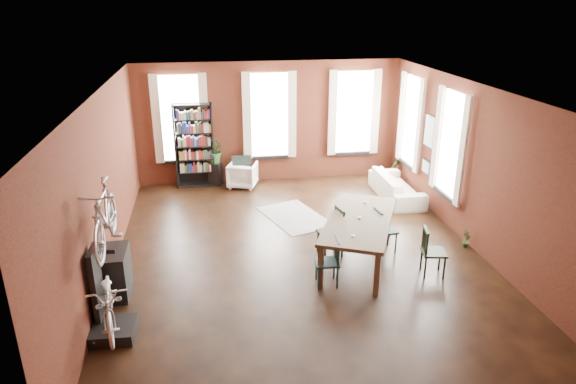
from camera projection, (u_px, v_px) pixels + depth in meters
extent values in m
plane|color=black|center=(299.00, 254.00, 10.07)|extent=(9.00, 9.00, 0.00)
cube|color=silver|center=(300.00, 91.00, 8.92)|extent=(7.00, 9.00, 0.04)
cube|color=#411910|center=(269.00, 122.00, 13.65)|extent=(7.00, 0.04, 3.20)
cube|color=#411910|center=(377.00, 318.00, 5.34)|extent=(7.00, 0.04, 3.20)
cube|color=#411910|center=(103.00, 188.00, 8.98)|extent=(0.04, 9.00, 3.20)
cube|color=#411910|center=(476.00, 168.00, 10.01)|extent=(0.04, 9.00, 3.20)
cube|color=white|center=(181.00, 118.00, 13.21)|extent=(1.00, 0.04, 2.20)
cube|color=beige|center=(181.00, 119.00, 13.14)|extent=(1.40, 0.06, 2.30)
cube|color=white|center=(269.00, 115.00, 13.55)|extent=(1.00, 0.04, 2.20)
cube|color=beige|center=(270.00, 116.00, 13.48)|extent=(1.40, 0.06, 2.30)
cube|color=white|center=(353.00, 112.00, 13.89)|extent=(1.00, 0.04, 2.20)
cube|color=beige|center=(354.00, 113.00, 13.82)|extent=(1.40, 0.06, 2.30)
cube|color=white|center=(452.00, 145.00, 10.86)|extent=(0.04, 1.00, 2.20)
cube|color=beige|center=(449.00, 145.00, 10.85)|extent=(0.06, 1.40, 2.30)
cube|color=white|center=(412.00, 121.00, 12.89)|extent=(0.04, 1.00, 2.20)
cube|color=beige|center=(410.00, 121.00, 12.88)|extent=(0.06, 1.40, 2.30)
cube|color=black|center=(430.00, 132.00, 11.87)|extent=(0.04, 0.55, 0.75)
cube|color=black|center=(427.00, 167.00, 12.18)|extent=(0.04, 0.45, 0.35)
cube|color=brown|center=(358.00, 239.00, 9.71)|extent=(2.08, 2.76, 0.86)
cube|color=#193738|center=(327.00, 262.00, 8.88)|extent=(0.42, 0.42, 0.86)
cube|color=#1E2E1B|center=(330.00, 232.00, 9.89)|extent=(0.52, 0.52, 0.95)
cube|color=black|center=(434.00, 252.00, 9.19)|extent=(0.48, 0.48, 0.89)
cube|color=#1A3739|center=(385.00, 230.00, 10.07)|extent=(0.45, 0.45, 0.88)
cube|color=black|center=(194.00, 146.00, 13.34)|extent=(1.00, 0.32, 2.20)
imported|color=white|center=(242.00, 174.00, 13.52)|extent=(0.87, 0.84, 0.72)
imported|color=beige|center=(397.00, 182.00, 12.76)|extent=(0.61, 2.08, 0.81)
cube|color=black|center=(295.00, 217.00, 11.76)|extent=(1.64, 2.06, 0.01)
cube|color=black|center=(114.00, 331.00, 7.61)|extent=(0.65, 0.65, 0.18)
cube|color=black|center=(97.00, 288.00, 7.67)|extent=(0.16, 0.60, 1.30)
cube|color=black|center=(117.00, 272.00, 8.61)|extent=(0.40, 0.80, 0.80)
cube|color=black|center=(215.00, 174.00, 13.70)|extent=(0.40, 0.40, 0.61)
imported|color=#2E4F1F|center=(394.00, 175.00, 14.09)|extent=(0.54, 0.75, 0.30)
imported|color=#265421|center=(465.00, 244.00, 10.33)|extent=(0.37, 0.40, 0.13)
imported|color=beige|center=(106.00, 279.00, 7.31)|extent=(0.68, 0.91, 1.56)
imported|color=#A5A8AD|center=(102.00, 195.00, 7.18)|extent=(0.47, 1.00, 1.66)
imported|color=#265722|center=(215.00, 153.00, 13.52)|extent=(0.75, 0.80, 0.53)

